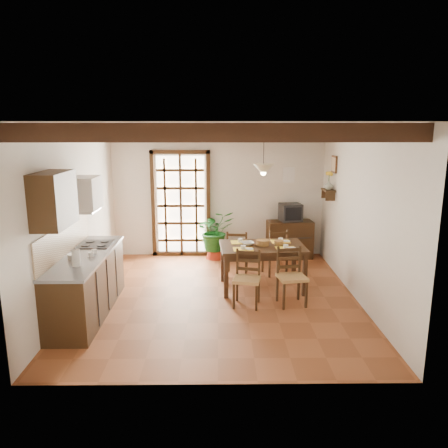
{
  "coord_description": "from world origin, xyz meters",
  "views": [
    {
      "loc": [
        0.02,
        -6.77,
        2.75
      ],
      "look_at": [
        0.1,
        0.4,
        1.15
      ],
      "focal_mm": 35.0,
      "sensor_mm": 36.0,
      "label": 1
    }
  ],
  "objects_px": {
    "sideboard": "(289,239)",
    "crt_tv": "(290,212)",
    "pendant_lamp": "(263,168)",
    "chair_far_left": "(237,261)",
    "dining_table": "(262,251)",
    "chair_near_left": "(247,289)",
    "potted_plant": "(215,232)",
    "chair_far_right": "(275,260)",
    "kitchen_counter": "(87,283)",
    "chair_near_right": "(291,287)"
  },
  "relations": [
    {
      "from": "chair_far_left",
      "to": "crt_tv",
      "type": "xyz_separation_m",
      "value": [
        1.16,
        1.1,
        0.72
      ]
    },
    {
      "from": "chair_near_left",
      "to": "kitchen_counter",
      "type": "bearing_deg",
      "value": -162.52
    },
    {
      "from": "chair_near_left",
      "to": "crt_tv",
      "type": "distance_m",
      "value": 2.87
    },
    {
      "from": "dining_table",
      "to": "chair_near_left",
      "type": "xyz_separation_m",
      "value": [
        -0.31,
        -0.75,
        -0.4
      ]
    },
    {
      "from": "chair_far_left",
      "to": "chair_far_right",
      "type": "relative_size",
      "value": 0.99
    },
    {
      "from": "chair_far_right",
      "to": "pendant_lamp",
      "type": "distance_m",
      "value": 1.94
    },
    {
      "from": "dining_table",
      "to": "chair_far_left",
      "type": "height_order",
      "value": "chair_far_left"
    },
    {
      "from": "kitchen_counter",
      "to": "chair_near_left",
      "type": "distance_m",
      "value": 2.42
    },
    {
      "from": "crt_tv",
      "to": "chair_far_right",
      "type": "bearing_deg",
      "value": -122.47
    },
    {
      "from": "kitchen_counter",
      "to": "dining_table",
      "type": "height_order",
      "value": "kitchen_counter"
    },
    {
      "from": "kitchen_counter",
      "to": "chair_far_left",
      "type": "bearing_deg",
      "value": 36.55
    },
    {
      "from": "chair_far_right",
      "to": "sideboard",
      "type": "bearing_deg",
      "value": -130.17
    },
    {
      "from": "chair_far_right",
      "to": "potted_plant",
      "type": "relative_size",
      "value": 0.39
    },
    {
      "from": "sideboard",
      "to": "chair_near_left",
      "type": "bearing_deg",
      "value": -118.02
    },
    {
      "from": "pendant_lamp",
      "to": "chair_far_left",
      "type": "bearing_deg",
      "value": 123.33
    },
    {
      "from": "dining_table",
      "to": "chair_near_left",
      "type": "height_order",
      "value": "chair_near_left"
    },
    {
      "from": "kitchen_counter",
      "to": "crt_tv",
      "type": "height_order",
      "value": "kitchen_counter"
    },
    {
      "from": "kitchen_counter",
      "to": "pendant_lamp",
      "type": "xyz_separation_m",
      "value": [
        2.71,
        1.11,
        1.6
      ]
    },
    {
      "from": "dining_table",
      "to": "chair_near_right",
      "type": "xyz_separation_m",
      "value": [
        0.39,
        -0.71,
        -0.39
      ]
    },
    {
      "from": "kitchen_counter",
      "to": "pendant_lamp",
      "type": "bearing_deg",
      "value": 22.22
    },
    {
      "from": "chair_near_right",
      "to": "pendant_lamp",
      "type": "height_order",
      "value": "pendant_lamp"
    },
    {
      "from": "chair_far_right",
      "to": "potted_plant",
      "type": "height_order",
      "value": "potted_plant"
    },
    {
      "from": "sideboard",
      "to": "dining_table",
      "type": "bearing_deg",
      "value": -118.09
    },
    {
      "from": "chair_near_right",
      "to": "potted_plant",
      "type": "distance_m",
      "value": 2.78
    },
    {
      "from": "chair_near_left",
      "to": "chair_far_left",
      "type": "height_order",
      "value": "chair_near_left"
    },
    {
      "from": "kitchen_counter",
      "to": "chair_near_right",
      "type": "xyz_separation_m",
      "value": [
        3.11,
        0.3,
        -0.19
      ]
    },
    {
      "from": "chair_far_right",
      "to": "kitchen_counter",
      "type": "bearing_deg",
      "value": 12.57
    },
    {
      "from": "crt_tv",
      "to": "dining_table",
      "type": "bearing_deg",
      "value": -122.56
    },
    {
      "from": "dining_table",
      "to": "potted_plant",
      "type": "distance_m",
      "value": 1.96
    },
    {
      "from": "pendant_lamp",
      "to": "potted_plant",
      "type": "bearing_deg",
      "value": 116.28
    },
    {
      "from": "crt_tv",
      "to": "potted_plant",
      "type": "height_order",
      "value": "potted_plant"
    },
    {
      "from": "sideboard",
      "to": "crt_tv",
      "type": "relative_size",
      "value": 1.95
    },
    {
      "from": "chair_near_left",
      "to": "pendant_lamp",
      "type": "height_order",
      "value": "pendant_lamp"
    },
    {
      "from": "chair_near_right",
      "to": "chair_far_left",
      "type": "bearing_deg",
      "value": 109.23
    },
    {
      "from": "kitchen_counter",
      "to": "chair_far_right",
      "type": "distance_m",
      "value": 3.51
    },
    {
      "from": "kitchen_counter",
      "to": "dining_table",
      "type": "distance_m",
      "value": 2.9
    },
    {
      "from": "chair_near_left",
      "to": "crt_tv",
      "type": "height_order",
      "value": "crt_tv"
    },
    {
      "from": "chair_far_right",
      "to": "pendant_lamp",
      "type": "height_order",
      "value": "pendant_lamp"
    },
    {
      "from": "chair_near_right",
      "to": "chair_near_left",
      "type": "bearing_deg",
      "value": 173.23
    },
    {
      "from": "crt_tv",
      "to": "chair_far_left",
      "type": "bearing_deg",
      "value": -146.17
    },
    {
      "from": "chair_near_left",
      "to": "chair_near_right",
      "type": "height_order",
      "value": "chair_near_right"
    },
    {
      "from": "chair_near_right",
      "to": "crt_tv",
      "type": "height_order",
      "value": "crt_tv"
    },
    {
      "from": "chair_near_left",
      "to": "sideboard",
      "type": "distance_m",
      "value": 2.78
    },
    {
      "from": "pendant_lamp",
      "to": "chair_near_right",
      "type": "bearing_deg",
      "value": -63.9
    },
    {
      "from": "chair_near_right",
      "to": "potted_plant",
      "type": "height_order",
      "value": "potted_plant"
    },
    {
      "from": "chair_near_left",
      "to": "potted_plant",
      "type": "height_order",
      "value": "potted_plant"
    },
    {
      "from": "dining_table",
      "to": "pendant_lamp",
      "type": "distance_m",
      "value": 1.41
    },
    {
      "from": "dining_table",
      "to": "potted_plant",
      "type": "xyz_separation_m",
      "value": [
        -0.83,
        1.78,
        -0.1
      ]
    },
    {
      "from": "chair_near_right",
      "to": "kitchen_counter",
      "type": "bearing_deg",
      "value": 175.44
    },
    {
      "from": "chair_far_left",
      "to": "pendant_lamp",
      "type": "xyz_separation_m",
      "value": [
        0.4,
        -0.61,
        1.8
      ]
    }
  ]
}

